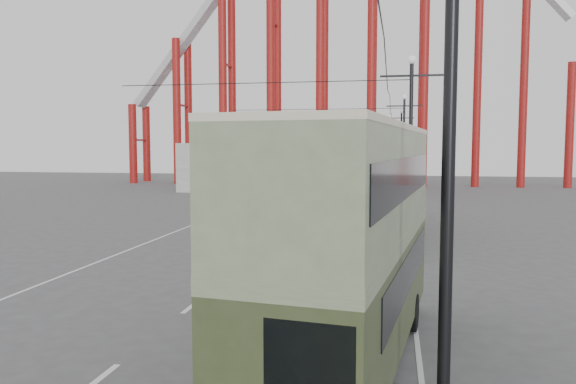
% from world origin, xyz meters
% --- Properties ---
extents(ground, '(160.00, 160.00, 0.00)m').
position_xyz_m(ground, '(0.00, 0.00, 0.00)').
color(ground, '#4A4A4D').
rests_on(ground, ground).
extents(road_markings, '(12.52, 120.00, 0.01)m').
position_xyz_m(road_markings, '(-0.86, 19.70, 0.01)').
color(road_markings, silver).
rests_on(road_markings, ground).
extents(lamp_post_mid, '(3.20, 0.44, 9.32)m').
position_xyz_m(lamp_post_mid, '(5.60, 18.00, 4.68)').
color(lamp_post_mid, black).
rests_on(lamp_post_mid, ground).
extents(lamp_post_far, '(3.20, 0.44, 9.32)m').
position_xyz_m(lamp_post_far, '(5.60, 40.00, 4.68)').
color(lamp_post_far, black).
rests_on(lamp_post_far, ground).
extents(lamp_post_distant, '(3.20, 0.44, 9.32)m').
position_xyz_m(lamp_post_distant, '(5.60, 62.00, 4.68)').
color(lamp_post_distant, black).
rests_on(lamp_post_distant, ground).
extents(fairground_shed, '(22.00, 10.00, 5.00)m').
position_xyz_m(fairground_shed, '(-6.00, 47.00, 2.50)').
color(fairground_shed, '#969691').
rests_on(fairground_shed, ground).
extents(double_decker_bus, '(3.62, 9.81, 5.15)m').
position_xyz_m(double_decker_bus, '(3.88, 0.05, 2.88)').
color(double_decker_bus, '#313B20').
rests_on(double_decker_bus, ground).
extents(single_decker_green, '(2.61, 10.12, 2.84)m').
position_xyz_m(single_decker_green, '(3.45, 16.85, 1.60)').
color(single_decker_green, '#6C7858').
rests_on(single_decker_green, ground).
extents(single_decker_cream, '(4.13, 10.91, 3.31)m').
position_xyz_m(single_decker_cream, '(3.13, 23.38, 1.86)').
color(single_decker_cream, beige).
rests_on(single_decker_cream, ground).
extents(pedestrian, '(0.70, 0.61, 1.62)m').
position_xyz_m(pedestrian, '(-0.31, 10.98, 0.81)').
color(pedestrian, black).
rests_on(pedestrian, ground).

